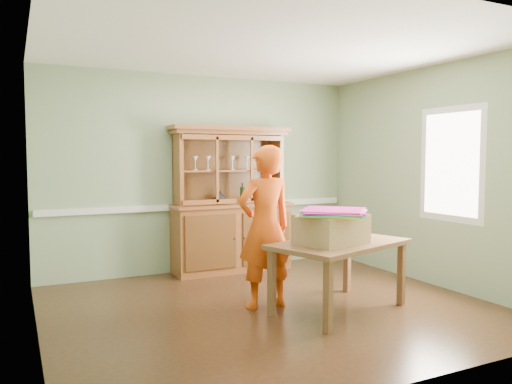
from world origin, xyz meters
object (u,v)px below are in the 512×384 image
dining_table (339,250)px  cardboard_box (331,229)px  person (265,227)px  china_hutch (231,220)px

dining_table → cardboard_box: 0.28m
person → dining_table: bearing=145.2°
china_hutch → dining_table: (0.29, -2.15, -0.08)m
cardboard_box → person: bearing=135.8°
cardboard_box → person: size_ratio=0.37×
dining_table → china_hutch: bearing=79.7°
cardboard_box → dining_table: bearing=23.1°
china_hutch → person: size_ratio=1.17×
dining_table → person: bearing=128.8°
dining_table → cardboard_box: (-0.15, -0.06, 0.23)m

